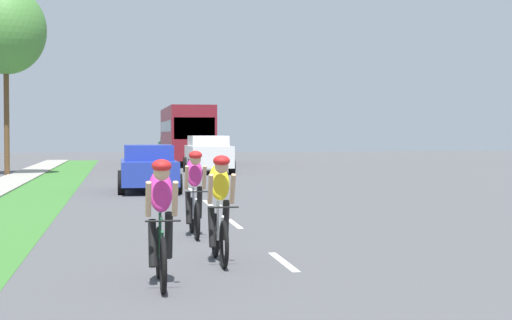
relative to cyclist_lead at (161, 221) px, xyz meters
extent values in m
plane|color=#4C4C4F|center=(1.87, 12.88, -0.81)|extent=(120.00, 120.00, 0.00)
cube|color=#38722D|center=(-2.94, 12.88, -0.81)|extent=(2.05, 70.00, 0.01)
cube|color=white|center=(1.87, 1.61, -0.81)|extent=(0.12, 1.80, 0.01)
cube|color=white|center=(1.87, 6.70, -0.81)|extent=(0.12, 1.80, 0.01)
cube|color=white|center=(1.87, 11.79, -0.81)|extent=(0.12, 1.80, 0.01)
cube|color=white|center=(1.87, 16.88, -0.81)|extent=(0.12, 1.80, 0.01)
cube|color=white|center=(1.87, 21.98, -0.81)|extent=(0.12, 1.80, 0.01)
cube|color=white|center=(1.87, 27.07, -0.81)|extent=(0.12, 1.80, 0.01)
cube|color=white|center=(1.87, 32.16, -0.81)|extent=(0.12, 1.80, 0.01)
cube|color=white|center=(1.87, 37.25, -0.81)|extent=(0.12, 1.80, 0.01)
cube|color=white|center=(1.87, 42.34, -0.81)|extent=(0.12, 1.80, 0.01)
torus|color=black|center=(0.00, 0.55, -0.47)|extent=(0.06, 0.68, 0.68)
torus|color=black|center=(0.00, -0.49, -0.47)|extent=(0.06, 0.68, 0.68)
cylinder|color=#194C2D|center=(0.00, -0.07, -0.29)|extent=(0.04, 0.59, 0.43)
cylinder|color=#194C2D|center=(0.00, 0.21, -0.19)|extent=(0.04, 0.04, 0.55)
cylinder|color=#194C2D|center=(0.00, -0.02, 0.04)|extent=(0.03, 0.55, 0.03)
cylinder|color=black|center=(0.00, -0.47, 0.05)|extent=(0.42, 0.02, 0.02)
ellipsoid|color=#CC2D8C|center=(0.00, 0.05, 0.37)|extent=(0.30, 0.54, 0.63)
sphere|color=tan|center=(0.00, -0.23, 0.61)|extent=(0.20, 0.20, 0.20)
ellipsoid|color=red|center=(0.00, -0.23, 0.69)|extent=(0.24, 0.28, 0.16)
cylinder|color=tan|center=(-0.16, -0.23, 0.29)|extent=(0.07, 0.26, 0.45)
cylinder|color=tan|center=(0.16, -0.23, 0.29)|extent=(0.07, 0.26, 0.45)
cylinder|color=black|center=(-0.10, 0.13, -0.29)|extent=(0.10, 0.30, 0.60)
cylinder|color=black|center=(0.10, 0.08, -0.19)|extent=(0.10, 0.25, 0.61)
torus|color=black|center=(0.93, 2.18, -0.47)|extent=(0.06, 0.68, 0.68)
torus|color=black|center=(0.93, 1.14, -0.47)|extent=(0.06, 0.68, 0.68)
cylinder|color=silver|center=(0.93, 1.56, -0.29)|extent=(0.04, 0.59, 0.43)
cylinder|color=silver|center=(0.93, 1.84, -0.19)|extent=(0.04, 0.04, 0.55)
cylinder|color=silver|center=(0.93, 1.61, 0.04)|extent=(0.03, 0.55, 0.03)
cylinder|color=black|center=(0.93, 1.16, 0.05)|extent=(0.42, 0.02, 0.02)
ellipsoid|color=yellow|center=(0.93, 1.68, 0.37)|extent=(0.30, 0.54, 0.63)
sphere|color=tan|center=(0.93, 1.40, 0.61)|extent=(0.20, 0.20, 0.20)
ellipsoid|color=red|center=(0.93, 1.40, 0.69)|extent=(0.24, 0.28, 0.16)
cylinder|color=tan|center=(0.77, 1.40, 0.29)|extent=(0.07, 0.26, 0.45)
cylinder|color=tan|center=(1.09, 1.40, 0.29)|extent=(0.07, 0.26, 0.45)
cylinder|color=black|center=(0.83, 1.76, -0.29)|extent=(0.10, 0.30, 0.60)
cylinder|color=black|center=(1.03, 1.71, -0.19)|extent=(0.10, 0.25, 0.61)
torus|color=black|center=(0.85, 5.26, -0.47)|extent=(0.06, 0.68, 0.68)
torus|color=black|center=(0.85, 4.22, -0.47)|extent=(0.06, 0.68, 0.68)
cylinder|color=#A5A8AD|center=(0.85, 4.64, -0.29)|extent=(0.04, 0.59, 0.43)
cylinder|color=#A5A8AD|center=(0.85, 4.92, -0.19)|extent=(0.04, 0.04, 0.55)
cylinder|color=#A5A8AD|center=(0.85, 4.69, 0.04)|extent=(0.03, 0.55, 0.03)
cylinder|color=black|center=(0.85, 4.24, 0.05)|extent=(0.42, 0.02, 0.02)
ellipsoid|color=#CC2D8C|center=(0.85, 4.76, 0.37)|extent=(0.30, 0.54, 0.63)
sphere|color=tan|center=(0.85, 4.48, 0.61)|extent=(0.20, 0.20, 0.20)
ellipsoid|color=red|center=(0.85, 4.48, 0.69)|extent=(0.24, 0.28, 0.16)
cylinder|color=tan|center=(0.69, 4.48, 0.29)|extent=(0.07, 0.26, 0.45)
cylinder|color=tan|center=(1.01, 4.48, 0.29)|extent=(0.07, 0.26, 0.45)
cylinder|color=black|center=(0.75, 4.84, -0.29)|extent=(0.10, 0.30, 0.60)
cylinder|color=black|center=(0.95, 4.79, -0.19)|extent=(0.10, 0.25, 0.61)
cube|color=#23389E|center=(0.44, 16.53, -0.17)|extent=(1.76, 4.30, 0.76)
cube|color=#23389E|center=(0.44, 16.68, 0.45)|extent=(1.55, 2.24, 0.52)
cube|color=#1E2833|center=(0.44, 15.71, 0.43)|extent=(1.44, 0.08, 0.44)
cylinder|color=black|center=(-0.44, 15.19, -0.49)|extent=(0.22, 0.64, 0.64)
cylinder|color=black|center=(1.32, 15.19, -0.49)|extent=(0.22, 0.64, 0.64)
cylinder|color=black|center=(-0.44, 17.86, -0.49)|extent=(0.22, 0.64, 0.64)
cylinder|color=black|center=(1.32, 17.86, -0.49)|extent=(0.22, 0.64, 0.64)
cube|color=silver|center=(3.71, 28.43, 0.00)|extent=(1.90, 4.70, 1.00)
cube|color=silver|center=(3.71, 28.63, 0.72)|extent=(1.71, 2.91, 0.52)
cube|color=#1E2833|center=(3.71, 27.37, 0.60)|extent=(1.56, 0.08, 0.44)
cylinder|color=black|center=(2.76, 27.02, -0.45)|extent=(0.25, 0.72, 0.72)
cylinder|color=black|center=(4.66, 27.02, -0.45)|extent=(0.25, 0.72, 0.72)
cylinder|color=black|center=(2.76, 29.84, -0.45)|extent=(0.25, 0.72, 0.72)
cylinder|color=black|center=(4.66, 29.84, -0.45)|extent=(0.25, 0.72, 0.72)
cube|color=maroon|center=(3.57, 39.79, 1.12)|extent=(2.50, 11.60, 3.10)
cube|color=#1E2833|center=(3.57, 39.79, 1.52)|extent=(2.52, 10.67, 0.64)
cube|color=#1E2833|center=(3.57, 34.02, 1.37)|extent=(2.25, 0.06, 1.20)
cylinder|color=black|center=(2.32, 36.02, -0.33)|extent=(0.28, 0.96, 0.96)
cylinder|color=black|center=(4.82, 36.02, -0.33)|extent=(0.28, 0.96, 0.96)
cylinder|color=black|center=(2.32, 42.98, -0.33)|extent=(0.28, 0.96, 0.96)
cylinder|color=black|center=(4.82, 42.98, -0.33)|extent=(0.28, 0.96, 0.96)
cube|color=#194C2D|center=(3.75, 56.46, -0.09)|extent=(1.96, 5.10, 0.76)
cube|color=#194C2D|center=(3.75, 55.70, 0.51)|extent=(1.80, 1.78, 0.64)
cube|color=#1E2833|center=(3.75, 54.98, 0.49)|extent=(1.67, 0.08, 0.52)
cube|color=#194C2D|center=(2.85, 57.48, 0.21)|extent=(0.08, 2.81, 0.40)
cube|color=#194C2D|center=(4.65, 57.48, 0.21)|extent=(0.08, 2.81, 0.40)
cube|color=#194C2D|center=(3.75, 58.97, 0.21)|extent=(1.80, 0.08, 0.40)
cylinder|color=black|center=(2.77, 54.93, -0.43)|extent=(0.26, 0.76, 0.76)
cylinder|color=black|center=(4.73, 54.93, -0.43)|extent=(0.26, 0.76, 0.76)
cylinder|color=black|center=(2.77, 57.99, -0.43)|extent=(0.26, 0.76, 0.76)
cylinder|color=black|center=(4.73, 57.99, -0.43)|extent=(0.26, 0.76, 0.76)
cylinder|color=brown|center=(-5.50, 27.84, 1.74)|extent=(0.24, 0.24, 5.11)
ellipsoid|color=#478438|center=(-5.50, 27.84, 5.74)|extent=(3.61, 3.61, 3.98)
camera|label=1|loc=(-0.51, -9.95, 1.07)|focal=56.58mm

